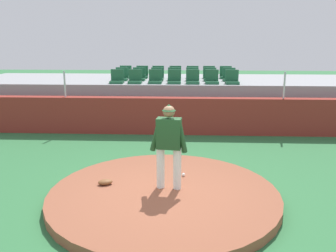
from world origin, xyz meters
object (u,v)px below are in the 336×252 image
object	(u,v)px
stadium_chair_18	(193,74)
stadium_chair_17	(175,74)
stadium_chair_2	(155,79)
stadium_chair_4	(193,79)
stadium_chair_12	(210,77)
stadium_chair_20	(226,75)
stadium_chair_10	(174,77)
stadium_chair_6	(232,80)
stadium_chair_11	(192,77)
stadium_chair_7	(122,76)
pitcher	(169,140)
stadium_chair_19	(209,75)
stadium_chair_9	(157,77)
fielding_glove	(105,182)
stadium_chair_13	(229,77)
stadium_chair_14	(125,74)
stadium_chair_3	(174,79)
stadium_chair_16	(158,74)
stadium_chair_0	(117,79)
stadium_chair_15	(142,74)
stadium_chair_8	(139,76)
baseball	(184,175)
stadium_chair_5	(212,79)
stadium_chair_1	(135,79)

from	to	relation	value
stadium_chair_18	stadium_chair_17	bearing A→B (deg)	-1.30
stadium_chair_2	stadium_chair_4	xyz separation A→B (m)	(1.37, -0.03, 0.00)
stadium_chair_12	stadium_chair_20	xyz separation A→B (m)	(0.70, 0.89, 0.00)
stadium_chair_10	stadium_chair_6	bearing A→B (deg)	156.54
stadium_chair_10	stadium_chair_11	world-z (taller)	same
stadium_chair_2	stadium_chair_7	xyz separation A→B (m)	(-1.39, 0.88, 0.00)
pitcher	stadium_chair_19	size ratio (longest dim) A/B	3.48
stadium_chair_6	stadium_chair_9	size ratio (longest dim) A/B	1.00
fielding_glove	stadium_chair_18	bearing A→B (deg)	-122.56
stadium_chair_13	stadium_chair_19	world-z (taller)	same
pitcher	stadium_chair_14	xyz separation A→B (m)	(-2.17, 8.03, 0.52)
stadium_chair_17	stadium_chair_19	bearing A→B (deg)	179.99
pitcher	stadium_chair_3	bearing A→B (deg)	98.75
stadium_chair_13	stadium_chair_17	size ratio (longest dim) A/B	1.00
stadium_chair_9	stadium_chair_4	bearing A→B (deg)	146.39
stadium_chair_16	stadium_chair_12	bearing A→B (deg)	157.35
pitcher	stadium_chair_11	xyz separation A→B (m)	(0.59, 7.12, 0.52)
stadium_chair_2	stadium_chair_13	xyz separation A→B (m)	(2.79, 0.89, 0.00)
stadium_chair_13	stadium_chair_0	bearing A→B (deg)	12.36
stadium_chair_15	stadium_chair_8	bearing A→B (deg)	88.67
baseball	stadium_chair_3	distance (m)	5.79
stadium_chair_9	stadium_chair_10	xyz separation A→B (m)	(0.66, 0.02, 0.00)
stadium_chair_5	stadium_chair_19	bearing A→B (deg)	-90.29
stadium_chair_5	stadium_chair_19	world-z (taller)	same
stadium_chair_2	stadium_chair_13	distance (m)	2.93
stadium_chair_4	pitcher	bearing A→B (deg)	84.60
stadium_chair_0	stadium_chair_1	distance (m)	0.67
stadium_chair_2	stadium_chair_6	world-z (taller)	same
stadium_chair_7	stadium_chair_6	bearing A→B (deg)	167.65
stadium_chair_11	stadium_chair_6	bearing A→B (deg)	146.99
stadium_chair_4	stadium_chair_10	bearing A→B (deg)	-52.75
stadium_chair_0	stadium_chair_5	distance (m)	3.47
fielding_glove	stadium_chair_9	size ratio (longest dim) A/B	0.60
baseball	stadium_chair_19	xyz separation A→B (m)	(1.00, 7.36, 1.49)
pitcher	stadium_chair_12	xyz separation A→B (m)	(1.28, 7.10, 0.52)
stadium_chair_18	stadium_chair_6	bearing A→B (deg)	127.90
stadium_chair_10	stadium_chair_16	size ratio (longest dim) A/B	1.00
stadium_chair_2	stadium_chair_7	size ratio (longest dim) A/B	1.00
stadium_chair_10	stadium_chair_13	bearing A→B (deg)	179.90
stadium_chair_7	stadium_chair_18	size ratio (longest dim) A/B	1.00
stadium_chair_18	pitcher	bearing A→B (deg)	85.56
fielding_glove	stadium_chair_19	xyz separation A→B (m)	(2.63, 7.90, 1.48)
stadium_chair_14	fielding_glove	bearing A→B (deg)	96.03
stadium_chair_13	stadium_chair_6	bearing A→B (deg)	89.62
stadium_chair_3	stadium_chair_16	world-z (taller)	same
stadium_chair_3	stadium_chair_20	xyz separation A→B (m)	(2.06, 1.77, 0.00)
pitcher	stadium_chair_15	xyz separation A→B (m)	(-1.47, 7.99, 0.52)
fielding_glove	stadium_chair_8	world-z (taller)	stadium_chair_8
pitcher	stadium_chair_12	distance (m)	7.24
stadium_chair_9	stadium_chair_16	world-z (taller)	same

